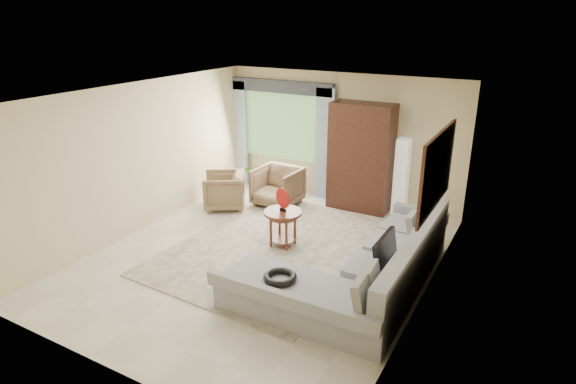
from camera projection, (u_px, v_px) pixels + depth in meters
The scene contains 17 objects.
ground at pixel (264, 257), 7.68m from camera, with size 6.00×6.00×0.00m, color silver.
area_rug at pixel (277, 247), 8.01m from camera, with size 3.00×4.00×0.02m, color beige.
sectional_sofa at pixel (367, 274), 6.63m from camera, with size 2.30×3.46×0.90m.
tv_screen at pixel (386, 253), 6.29m from camera, with size 0.06×0.74×0.48m, color black.
garden_hose at pixel (280, 277), 6.05m from camera, with size 0.43×0.43×0.09m, color black.
coffee_table at pixel (283, 228), 7.96m from camera, with size 0.63×0.63×0.63m.
red_disc at pixel (283, 198), 7.77m from camera, with size 0.34×0.34×0.03m, color #A21510.
armchair_left at pixel (224, 191), 9.55m from camera, with size 0.77×0.79×0.72m, color olive.
armchair_right at pixel (277, 187), 9.67m from camera, with size 0.84×0.86×0.78m, color olive.
potted_plant at pixel (257, 175), 10.68m from camera, with size 0.52×0.45×0.57m, color #999999.
armoire at pixel (361, 157), 9.30m from camera, with size 1.20×0.55×2.10m, color black.
floor_lamp at pixel (401, 178), 9.09m from camera, with size 0.24×0.24×1.50m, color silver.
window at pixel (282, 126), 10.24m from camera, with size 1.80×0.04×1.40m, color #669E59.
curtain_left at pixel (239, 133), 10.73m from camera, with size 0.40×0.08×2.30m, color #9EB7CC.
curtain_right at pixel (325, 145), 9.78m from camera, with size 0.40×0.08×2.30m, color #9EB7CC.
valance at pixel (280, 87), 9.89m from camera, with size 2.40×0.12×0.26m, color #1E232D.
wall_mirror at pixel (437, 170), 6.24m from camera, with size 0.05×1.70×1.05m.
Camera 1 is at (3.66, -5.79, 3.66)m, focal length 30.00 mm.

